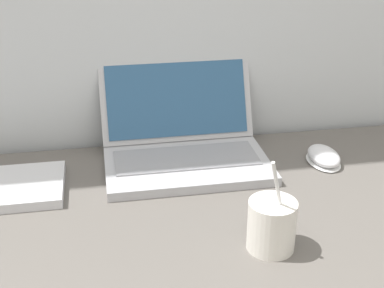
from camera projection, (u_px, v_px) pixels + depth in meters
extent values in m
cube|color=#ADADB2|center=(188.00, 166.00, 1.15)|extent=(0.35, 0.21, 0.02)
cube|color=gray|center=(186.00, 158.00, 1.16)|extent=(0.31, 0.12, 0.00)
cube|color=#ADADB2|center=(176.00, 89.00, 1.23)|extent=(0.35, 0.11, 0.22)
cube|color=#2D567F|center=(176.00, 89.00, 1.23)|extent=(0.32, 0.09, 0.20)
cylinder|color=silver|center=(272.00, 225.00, 0.88)|extent=(0.08, 0.08, 0.09)
cylinder|color=black|center=(273.00, 205.00, 0.86)|extent=(0.07, 0.07, 0.01)
cylinder|color=white|center=(279.00, 197.00, 0.85)|extent=(0.04, 0.03, 0.14)
ellipsoid|color=white|center=(323.00, 161.00, 1.18)|extent=(0.07, 0.11, 0.01)
ellipsoid|color=silver|center=(324.00, 156.00, 1.18)|extent=(0.06, 0.10, 0.03)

